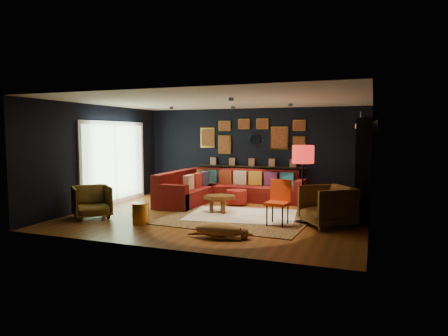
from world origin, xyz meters
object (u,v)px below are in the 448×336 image
(gold_stool, at_px, (140,213))
(floor_lamp, at_px, (303,158))
(coffee_table, at_px, (220,199))
(armchair_left, at_px, (92,200))
(armchair_right, at_px, (327,204))
(orange_chair, at_px, (279,199))
(dog, at_px, (218,227))
(pouf, at_px, (237,197))
(sectional, at_px, (221,190))

(gold_stool, distance_m, floor_lamp, 3.59)
(coffee_table, relative_size, armchair_left, 1.15)
(coffee_table, bearing_deg, gold_stool, -127.50)
(armchair_right, height_order, gold_stool, armchair_right)
(armchair_left, xyz_separation_m, orange_chair, (4.06, 0.76, 0.15))
(coffee_table, relative_size, dog, 0.77)
(pouf, height_order, floor_lamp, floor_lamp)
(coffee_table, xyz_separation_m, gold_stool, (-1.18, -1.54, -0.13))
(sectional, xyz_separation_m, coffee_table, (0.55, -1.55, 0.03))
(armchair_right, distance_m, floor_lamp, 1.07)
(gold_stool, bearing_deg, pouf, 66.92)
(coffee_table, distance_m, orange_chair, 1.73)
(gold_stool, height_order, floor_lamp, floor_lamp)
(sectional, height_order, pouf, sectional)
(sectional, height_order, dog, sectional)
(coffee_table, distance_m, pouf, 1.25)
(armchair_left, bearing_deg, sectional, 9.28)
(armchair_left, xyz_separation_m, armchair_right, (5.00, 1.00, 0.06))
(armchair_left, height_order, gold_stool, armchair_left)
(gold_stool, xyz_separation_m, orange_chair, (2.75, 0.85, 0.34))
(armchair_left, relative_size, orange_chair, 0.85)
(armchair_right, bearing_deg, orange_chair, -112.34)
(orange_chair, relative_size, floor_lamp, 0.57)
(orange_chair, bearing_deg, dog, -113.53)
(armchair_left, bearing_deg, floor_lamp, -33.55)
(sectional, xyz_separation_m, armchair_left, (-1.94, -3.01, 0.08))
(sectional, xyz_separation_m, armchair_right, (3.06, -2.01, 0.14))
(armchair_left, xyz_separation_m, gold_stool, (1.31, -0.09, -0.18))
(pouf, xyz_separation_m, gold_stool, (-1.19, -2.78, 0.01))
(pouf, height_order, gold_stool, gold_stool)
(armchair_right, bearing_deg, floor_lamp, -142.24)
(armchair_left, bearing_deg, armchair_right, -36.63)
(sectional, relative_size, armchair_left, 4.29)
(dog, bearing_deg, sectional, 104.19)
(coffee_table, relative_size, orange_chair, 0.98)
(coffee_table, bearing_deg, pouf, 89.76)
(armchair_left, bearing_deg, orange_chair, -37.32)
(sectional, distance_m, floor_lamp, 3.32)
(armchair_right, xyz_separation_m, floor_lamp, (-0.53, 0.15, 0.92))
(orange_chair, bearing_deg, coffee_table, 162.97)
(sectional, height_order, orange_chair, orange_chair)
(gold_stool, bearing_deg, armchair_left, 176.25)
(sectional, relative_size, gold_stool, 7.88)
(coffee_table, height_order, orange_chair, orange_chair)
(sectional, bearing_deg, orange_chair, -46.59)
(armchair_right, bearing_deg, gold_stool, -110.18)
(coffee_table, xyz_separation_m, armchair_right, (2.51, -0.45, 0.11))
(sectional, bearing_deg, armchair_right, -33.21)
(sectional, distance_m, orange_chair, 3.10)
(sectional, xyz_separation_m, orange_chair, (2.12, -2.24, 0.23))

